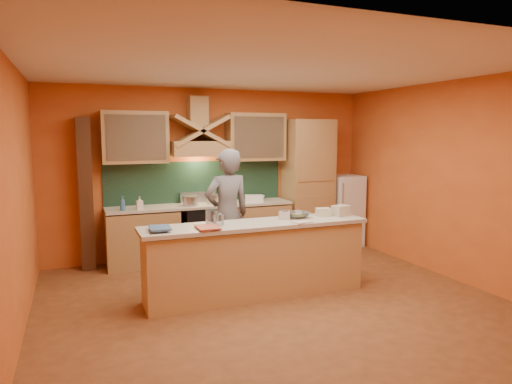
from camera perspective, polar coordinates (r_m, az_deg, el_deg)
name	(u,v)px	position (r m, az deg, el deg)	size (l,w,h in m)	color
floor	(272,302)	(5.77, 2.07, -13.57)	(5.50, 5.00, 0.01)	brown
ceiling	(274,69)	(5.45, 2.21, 15.16)	(5.50, 5.00, 0.01)	white
wall_back	(213,173)	(7.77, -5.35, 2.42)	(5.50, 0.02, 2.80)	orange
wall_front	(421,229)	(3.33, 19.87, -4.43)	(5.50, 0.02, 2.80)	orange
wall_left	(14,202)	(5.01, -28.02, -1.07)	(0.02, 5.00, 2.80)	orange
wall_right	(451,180)	(7.01, 23.17, 1.34)	(0.02, 5.00, 2.80)	orange
base_cabinet_left	(143,239)	(7.37, -13.99, -5.67)	(1.10, 0.60, 0.86)	tan
base_cabinet_right	(255,229)	(7.84, -0.07, -4.67)	(1.10, 0.60, 0.86)	tan
counter_top	(201,205)	(7.47, -6.86, -1.67)	(3.00, 0.62, 0.04)	beige
stove	(202,232)	(7.55, -6.81, -5.04)	(0.60, 0.58, 0.90)	black
backsplash	(196,182)	(7.69, -7.45, 1.22)	(3.00, 0.03, 0.70)	#173324
range_hood	(200,149)	(7.43, -7.07, 5.42)	(0.92, 0.50, 0.24)	tan
hood_chimney	(197,112)	(7.53, -7.34, 9.85)	(0.30, 0.30, 0.50)	tan
upper_cabinet_left	(135,137)	(7.31, -14.90, 6.61)	(1.00, 0.35, 0.80)	tan
upper_cabinet_right	(255,137)	(7.81, -0.07, 6.88)	(1.00, 0.35, 0.80)	tan
pantry_column	(308,185)	(8.15, 6.48, 0.86)	(0.80, 0.60, 2.30)	tan
fridge	(343,210)	(8.59, 10.84, -2.26)	(0.58, 0.60, 1.30)	white
trim_column_left	(86,194)	(7.34, -20.52, -0.26)	(0.20, 0.30, 2.30)	#472816
island_body	(256,262)	(5.86, -0.01, -8.71)	(2.80, 0.55, 0.88)	tan
island_top	(256,225)	(5.74, -0.01, -4.10)	(2.90, 0.62, 0.05)	beige
person	(227,214)	(6.46, -3.62, -2.79)	(0.67, 0.44, 1.85)	slate
pot_large	(190,202)	(7.33, -8.23, -1.26)	(0.24, 0.24, 0.15)	#B4B3BA
pot_small	(212,200)	(7.49, -5.47, -1.06)	(0.20, 0.20, 0.14)	silver
soap_bottle_a	(140,203)	(7.09, -14.34, -1.33)	(0.09, 0.09, 0.20)	white
soap_bottle_b	(122,203)	(7.06, -16.36, -1.38)	(0.08, 0.08, 0.21)	#376798
bowl_back	(258,198)	(7.90, 0.19, -0.70)	(0.24, 0.24, 0.08)	silver
dish_rack	(254,198)	(7.70, -0.25, -0.80)	(0.29, 0.23, 0.11)	white
book_lower	(197,229)	(5.35, -7.37, -4.55)	(0.25, 0.34, 0.03)	#BD5D43
book_upper	(149,229)	(5.35, -13.19, -4.49)	(0.24, 0.32, 0.02)	#3D5E88
jar_large	(212,217)	(5.66, -5.55, -3.14)	(0.15, 0.15, 0.18)	silver
jar_small	(219,220)	(5.59, -4.71, -3.46)	(0.13, 0.13, 0.14)	silver
kitchen_scale	(284,215)	(5.97, 3.54, -2.90)	(0.13, 0.13, 0.11)	silver
mixing_bowl	(297,215)	(6.09, 5.20, -2.86)	(0.32, 0.32, 0.08)	silver
cloth	(302,222)	(5.77, 5.76, -3.75)	(0.23, 0.17, 0.02)	beige
grocery_bag_a	(341,211)	(6.32, 10.58, -2.30)	(0.22, 0.17, 0.14)	beige
grocery_bag_b	(323,212)	(6.24, 8.40, -2.52)	(0.18, 0.14, 0.11)	beige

